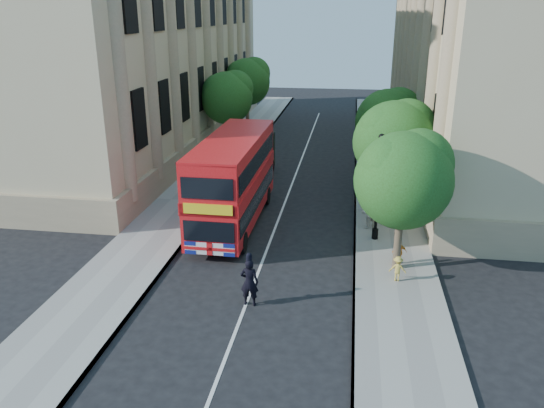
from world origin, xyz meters
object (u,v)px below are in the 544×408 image
at_px(lamp_post, 378,192).
at_px(woman_pedestrian, 368,212).
at_px(double_decker_bus, 234,178).
at_px(box_van, 253,158).
at_px(police_constable, 249,282).

distance_m(lamp_post, woman_pedestrian, 2.06).
xyz_separation_m(double_decker_bus, woman_pedestrian, (6.85, 0.22, -1.51)).
bearing_deg(box_van, woman_pedestrian, -42.43).
relative_size(lamp_post, box_van, 1.07).
height_order(police_constable, woman_pedestrian, police_constable).
xyz_separation_m(lamp_post, police_constable, (-4.86, -6.76, -1.56)).
bearing_deg(woman_pedestrian, police_constable, 24.25).
xyz_separation_m(box_van, woman_pedestrian, (7.41, -8.08, -0.33)).
xyz_separation_m(police_constable, woman_pedestrian, (4.53, 8.11, 0.03)).
xyz_separation_m(lamp_post, woman_pedestrian, (-0.33, 1.34, -1.53)).
height_order(lamp_post, double_decker_bus, lamp_post).
relative_size(double_decker_bus, box_van, 2.02).
bearing_deg(double_decker_bus, box_van, 94.11).
distance_m(double_decker_bus, box_van, 8.40).
bearing_deg(lamp_post, box_van, 129.38).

